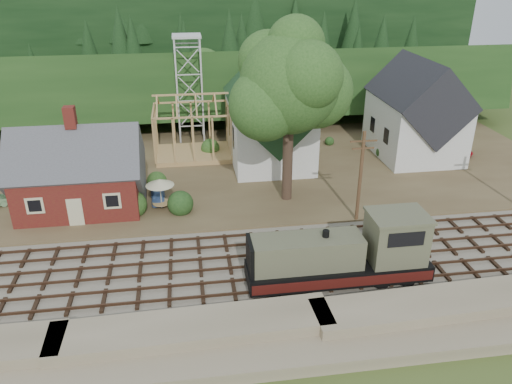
{
  "coord_description": "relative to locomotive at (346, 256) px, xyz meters",
  "views": [
    {
      "loc": [
        -6.74,
        -30.11,
        20.17
      ],
      "look_at": [
        -1.41,
        6.0,
        3.0
      ],
      "focal_mm": 35.0,
      "sensor_mm": 36.0,
      "label": 1
    }
  ],
  "objects": [
    {
      "name": "village_flat",
      "position": [
        -3.33,
        21.0,
        -2.0
      ],
      "size": [
        64.0,
        26.0,
        0.3
      ],
      "primitive_type": "cube",
      "color": "brown",
      "rests_on": "ground"
    },
    {
      "name": "car_red",
      "position": [
        19.17,
        21.04,
        -1.28
      ],
      "size": [
        4.44,
        2.87,
        1.14
      ],
      "primitive_type": "imported",
      "rotation": [
        0.0,
        0.0,
        1.31
      ],
      "color": "red",
      "rests_on": "village_flat"
    },
    {
      "name": "railroad_bed",
      "position": [
        -3.33,
        3.0,
        -2.07
      ],
      "size": [
        64.0,
        11.0,
        0.16
      ],
      "primitive_type": "cube",
      "color": "#726B5B",
      "rests_on": "ground"
    },
    {
      "name": "locomotive",
      "position": [
        0.0,
        0.0,
        0.0
      ],
      "size": [
        12.17,
        3.04,
        4.86
      ],
      "color": "black",
      "rests_on": "railroad_bed"
    },
    {
      "name": "car_blue",
      "position": [
        -12.9,
        14.02,
        -1.32
      ],
      "size": [
        1.48,
        3.2,
        1.06
      ],
      "primitive_type": "imported",
      "rotation": [
        0.0,
        0.0,
        0.08
      ],
      "color": "#5D85C8",
      "rests_on": "village_flat"
    },
    {
      "name": "big_tree",
      "position": [
        -1.17,
        13.08,
        8.07
      ],
      "size": [
        10.9,
        8.4,
        14.7
      ],
      "color": "#38281E",
      "rests_on": "village_flat"
    },
    {
      "name": "telegraph_pole_near",
      "position": [
        3.67,
        8.2,
        2.1
      ],
      "size": [
        2.2,
        0.28,
        8.0
      ],
      "color": "#4C331E",
      "rests_on": "ground"
    },
    {
      "name": "ground",
      "position": [
        -3.33,
        3.0,
        -2.15
      ],
      "size": [
        140.0,
        140.0,
        0.0
      ],
      "primitive_type": "plane",
      "color": "#384C1E",
      "rests_on": "ground"
    },
    {
      "name": "patio_set",
      "position": [
        -12.55,
        12.69,
        0.47
      ],
      "size": [
        2.44,
        2.44,
        2.72
      ],
      "color": "silver",
      "rests_on": "village_flat"
    },
    {
      "name": "ridge",
      "position": [
        -3.33,
        61.0,
        -2.15
      ],
      "size": [
        80.0,
        20.0,
        12.0
      ],
      "primitive_type": "cube",
      "color": "black",
      "rests_on": "ground"
    },
    {
      "name": "hillside",
      "position": [
        -3.33,
        45.0,
        -2.15
      ],
      "size": [
        70.0,
        28.96,
        12.74
      ],
      "primitive_type": "cube",
      "rotation": [
        -0.17,
        0.0,
        0.0
      ],
      "color": "#1E3F19",
      "rests_on": "ground"
    },
    {
      "name": "lattice_tower",
      "position": [
        -9.33,
        31.0,
        7.88
      ],
      "size": [
        3.2,
        3.2,
        12.12
      ],
      "color": "silver",
      "rests_on": "village_flat"
    },
    {
      "name": "embankment",
      "position": [
        -3.33,
        -5.5,
        -2.15
      ],
      "size": [
        64.0,
        5.0,
        1.6
      ],
      "primitive_type": "cube",
      "color": "#7F7259",
      "rests_on": "ground"
    },
    {
      "name": "depot",
      "position": [
        -19.33,
        14.0,
        1.07
      ],
      "size": [
        10.8,
        7.41,
        9.0
      ],
      "color": "#5C1517",
      "rests_on": "village_flat"
    },
    {
      "name": "timber_frame",
      "position": [
        -9.33,
        25.0,
        1.12
      ],
      "size": [
        8.2,
        6.2,
        6.99
      ],
      "color": "tan",
      "rests_on": "village_flat"
    },
    {
      "name": "farmhouse",
      "position": [
        14.67,
        22.0,
        2.72
      ],
      "size": [
        8.4,
        10.8,
        10.6
      ],
      "color": "silver",
      "rests_on": "village_flat"
    },
    {
      "name": "church",
      "position": [
        -1.33,
        22.68,
        3.03
      ],
      "size": [
        8.4,
        15.17,
        13.0
      ],
      "color": "silver",
      "rests_on": "village_flat"
    }
  ]
}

